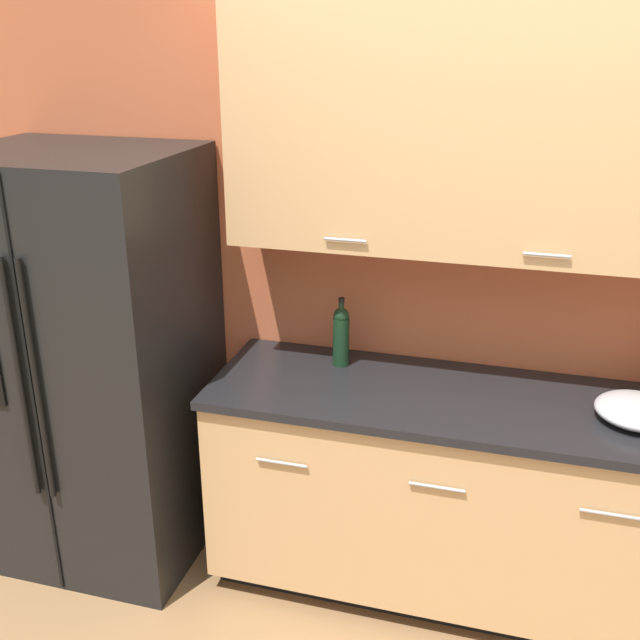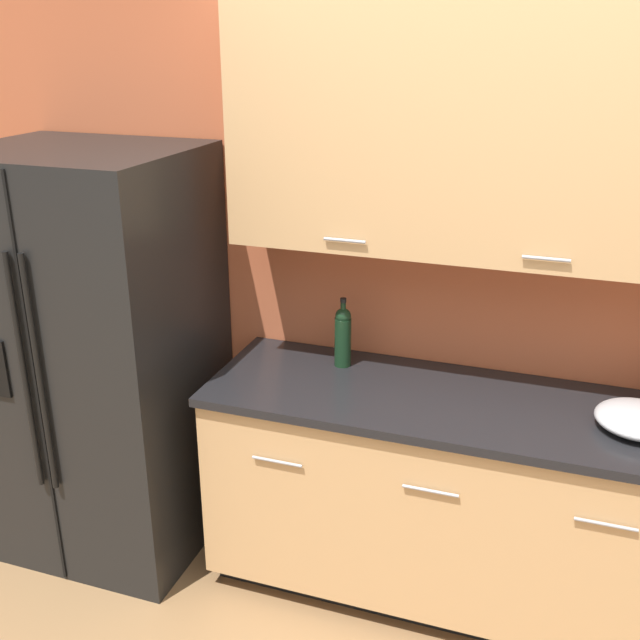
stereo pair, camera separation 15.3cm
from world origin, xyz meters
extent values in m
cube|color=#BC5B38|center=(0.00, 1.04, 1.30)|extent=(10.00, 0.05, 2.60)
cube|color=tan|center=(0.13, 0.85, 1.90)|extent=(2.38, 0.32, 0.95)
cylinder|color=#99999E|center=(-0.59, 0.68, 1.49)|extent=(0.16, 0.01, 0.01)
cylinder|color=#99999E|center=(0.13, 0.68, 1.49)|extent=(0.16, 0.01, 0.01)
cube|color=black|center=(0.13, 0.73, 0.04)|extent=(2.39, 0.54, 0.09)
cube|color=tan|center=(0.13, 0.69, 0.48)|extent=(2.43, 0.62, 0.78)
cube|color=black|center=(0.13, 0.68, 0.89)|extent=(2.45, 0.64, 0.03)
cylinder|color=#99999E|center=(-0.75, 0.37, 0.70)|extent=(0.20, 0.01, 0.01)
cylinder|color=#99999E|center=(-0.17, 0.37, 0.70)|extent=(0.20, 0.01, 0.01)
cylinder|color=#99999E|center=(0.42, 0.37, 0.70)|extent=(0.20, 0.01, 0.01)
cube|color=black|center=(-1.69, 0.62, 0.89)|extent=(0.91, 0.78, 1.78)
cube|color=black|center=(-1.69, 0.22, 0.89)|extent=(0.01, 0.01, 1.75)
cylinder|color=black|center=(-1.72, 0.21, 0.98)|extent=(0.02, 0.02, 0.98)
cylinder|color=black|center=(-1.65, 0.21, 0.98)|extent=(0.02, 0.02, 0.98)
cylinder|color=black|center=(-0.64, 0.84, 1.01)|extent=(0.07, 0.07, 0.21)
sphere|color=black|center=(-0.64, 0.84, 1.13)|extent=(0.07, 0.07, 0.07)
cylinder|color=black|center=(-0.64, 0.84, 1.15)|extent=(0.02, 0.02, 0.07)
cylinder|color=black|center=(-0.64, 0.84, 1.19)|extent=(0.02, 0.02, 0.02)
ellipsoid|color=#A3A3A5|center=(0.49, 0.67, 0.95)|extent=(0.29, 0.29, 0.08)
camera|label=1|loc=(0.05, -1.91, 2.22)|focal=42.00mm
camera|label=2|loc=(0.20, -1.86, 2.22)|focal=42.00mm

